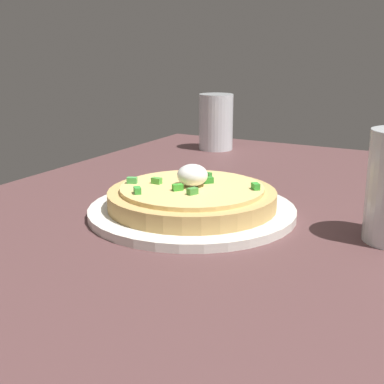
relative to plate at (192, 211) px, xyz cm
name	(u,v)px	position (x,y,z in cm)	size (l,w,h in cm)	color
dining_table	(270,218)	(-6.54, 8.37, -1.61)	(96.22, 83.92, 2.15)	brown
plate	(192,211)	(0.00, 0.00, 0.00)	(26.74, 26.74, 1.08)	white
pizza	(192,196)	(-0.01, -0.01, 1.96)	(21.65, 21.65, 5.57)	tan
cup_far	(216,124)	(-41.40, -16.68, 4.78)	(7.03, 7.03, 11.41)	silver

